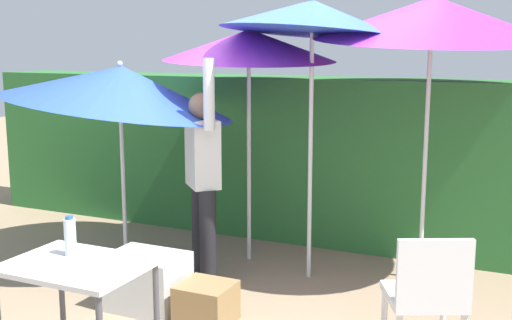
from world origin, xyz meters
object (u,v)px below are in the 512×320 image
(bottle_water, at_px, (70,237))
(umbrella_orange, at_px, (249,45))
(umbrella_yellow, at_px, (312,17))
(person_vendor, at_px, (203,173))
(cooler_box, at_px, (147,281))
(umbrella_rainbow, at_px, (434,18))
(chair_plastic, at_px, (427,294))
(crate_cardboard, at_px, (206,303))
(umbrella_navy, at_px, (120,87))
(folding_table, at_px, (77,278))

(bottle_water, bearing_deg, umbrella_orange, 88.92)
(umbrella_yellow, bearing_deg, person_vendor, -148.89)
(cooler_box, xyz_separation_m, bottle_water, (0.17, -1.01, 0.65))
(bottle_water, bearing_deg, umbrella_rainbow, 57.16)
(chair_plastic, bearing_deg, crate_cardboard, 177.29)
(umbrella_yellow, xyz_separation_m, umbrella_navy, (-1.62, -0.40, -0.58))
(umbrella_orange, xyz_separation_m, crate_cardboard, (0.32, -1.41, -1.83))
(umbrella_rainbow, height_order, folding_table, umbrella_rainbow)
(cooler_box, bearing_deg, umbrella_rainbow, 39.83)
(cooler_box, height_order, bottle_water, bottle_water)
(chair_plastic, bearing_deg, umbrella_rainbow, 100.90)
(folding_table, bearing_deg, crate_cardboard, 76.85)
(umbrella_navy, distance_m, bottle_water, 2.12)
(chair_plastic, xyz_separation_m, cooler_box, (-2.09, 0.12, -0.30))
(umbrella_yellow, xyz_separation_m, chair_plastic, (1.22, -1.28, -1.69))
(umbrella_orange, xyz_separation_m, cooler_box, (-0.22, -1.36, -1.76))
(chair_plastic, bearing_deg, umbrella_yellow, 133.71)
(person_vendor, relative_size, crate_cardboard, 4.99)
(umbrella_yellow, height_order, person_vendor, umbrella_yellow)
(person_vendor, bearing_deg, umbrella_navy, 175.96)
(umbrella_navy, bearing_deg, person_vendor, -4.04)
(umbrella_rainbow, height_order, chair_plastic, umbrella_rainbow)
(person_vendor, height_order, chair_plastic, person_vendor)
(folding_table, distance_m, bottle_water, 0.26)
(umbrella_rainbow, distance_m, person_vendor, 2.24)
(umbrella_navy, relative_size, cooler_box, 3.60)
(person_vendor, xyz_separation_m, folding_table, (0.19, -1.80, -0.27))
(umbrella_orange, relative_size, folding_table, 2.72)
(umbrella_orange, height_order, crate_cardboard, umbrella_orange)
(umbrella_orange, distance_m, umbrella_yellow, 0.72)
(crate_cardboard, bearing_deg, bottle_water, -110.83)
(umbrella_orange, bearing_deg, folding_table, -88.28)
(folding_table, bearing_deg, cooler_box, 104.78)
(umbrella_rainbow, distance_m, crate_cardboard, 2.84)
(folding_table, bearing_deg, person_vendor, 95.89)
(umbrella_navy, bearing_deg, chair_plastic, -17.10)
(umbrella_orange, bearing_deg, umbrella_navy, -147.62)
(chair_plastic, distance_m, folding_table, 2.06)
(umbrella_orange, xyz_separation_m, chair_plastic, (1.88, -1.48, -1.47))
(umbrella_rainbow, bearing_deg, person_vendor, -154.62)
(umbrella_rainbow, height_order, person_vendor, umbrella_rainbow)
(person_vendor, bearing_deg, umbrella_yellow, 31.11)
(umbrella_rainbow, bearing_deg, crate_cardboard, -129.06)
(umbrella_orange, height_order, chair_plastic, umbrella_orange)
(umbrella_rainbow, height_order, umbrella_yellow, umbrella_rainbow)
(person_vendor, xyz_separation_m, chair_plastic, (1.99, -0.81, -0.42))
(cooler_box, distance_m, bottle_water, 1.21)
(umbrella_orange, relative_size, umbrella_yellow, 0.90)
(folding_table, height_order, bottle_water, bottle_water)
(cooler_box, bearing_deg, person_vendor, 81.30)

